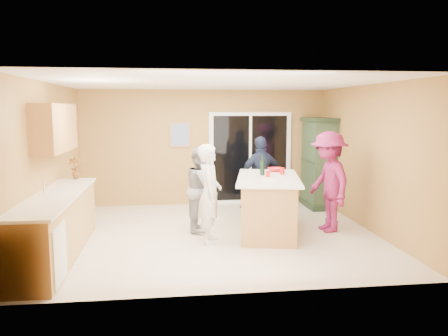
{
  "coord_description": "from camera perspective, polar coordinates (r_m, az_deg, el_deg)",
  "views": [
    {
      "loc": [
        -0.78,
        -7.37,
        2.16
      ],
      "look_at": [
        0.15,
        0.1,
        1.15
      ],
      "focal_mm": 35.0,
      "sensor_mm": 36.0,
      "label": 1
    }
  ],
  "objects": [
    {
      "name": "upper_cabinets",
      "position": [
        7.39,
        -21.23,
        4.92
      ],
      "size": [
        0.35,
        1.6,
        0.75
      ],
      "primitive_type": "cube",
      "color": "#B58846",
      "rests_on": "wall_left"
    },
    {
      "name": "wall_left",
      "position": [
        7.67,
        -21.93,
        0.65
      ],
      "size": [
        0.1,
        5.0,
        2.6
      ],
      "primitive_type": "cube",
      "color": "tan",
      "rests_on": "ground"
    },
    {
      "name": "tumbler_far",
      "position": [
        7.54,
        5.74,
        -0.79
      ],
      "size": [
        0.08,
        0.08,
        0.1
      ],
      "primitive_type": "cylinder",
      "rotation": [
        0.0,
        0.0,
        -0.17
      ],
      "color": "red",
      "rests_on": "kitchen_island"
    },
    {
      "name": "left_cabinet_run",
      "position": [
        6.75,
        -21.35,
        -7.46
      ],
      "size": [
        0.65,
        3.05,
        1.24
      ],
      "color": "#B58846",
      "rests_on": "floor"
    },
    {
      "name": "white_plate",
      "position": [
        7.23,
        6.11,
        -1.51
      ],
      "size": [
        0.29,
        0.29,
        0.02
      ],
      "primitive_type": "cylinder",
      "rotation": [
        0.0,
        0.0,
        -0.4
      ],
      "color": "white",
      "rests_on": "kitchen_island"
    },
    {
      "name": "green_hutch",
      "position": [
        9.9,
        12.25,
        0.54
      ],
      "size": [
        0.57,
        1.08,
        1.98
      ],
      "color": "#1E301F",
      "rests_on": "floor"
    },
    {
      "name": "tulip_vase",
      "position": [
        8.13,
        -18.89,
        0.05
      ],
      "size": [
        0.25,
        0.2,
        0.41
      ],
      "primitive_type": "imported",
      "rotation": [
        0.0,
        0.0,
        -0.29
      ],
      "color": "#B21D11",
      "rests_on": "left_cabinet_run"
    },
    {
      "name": "wall_right",
      "position": [
        8.21,
        18.41,
        1.24
      ],
      "size": [
        0.1,
        5.0,
        2.6
      ],
      "primitive_type": "cube",
      "color": "tan",
      "rests_on": "ground"
    },
    {
      "name": "woman_navy",
      "position": [
        8.79,
        4.89,
        -1.19
      ],
      "size": [
        1.02,
        0.59,
        1.63
      ],
      "primitive_type": "imported",
      "rotation": [
        0.0,
        0.0,
        3.35
      ],
      "color": "#182235",
      "rests_on": "floor"
    },
    {
      "name": "woman_magenta",
      "position": [
        7.94,
        13.48,
        -1.76
      ],
      "size": [
        0.79,
        1.22,
        1.78
      ],
      "primitive_type": "imported",
      "rotation": [
        0.0,
        0.0,
        -1.45
      ],
      "color": "maroon",
      "rests_on": "floor"
    },
    {
      "name": "ceiling",
      "position": [
        7.42,
        -1.07,
        11.04
      ],
      "size": [
        5.5,
        5.0,
        0.1
      ],
      "primitive_type": "cube",
      "color": "white",
      "rests_on": "wall_back"
    },
    {
      "name": "wine_bottle",
      "position": [
        7.73,
        5.04,
        0.08
      ],
      "size": [
        0.08,
        0.08,
        0.36
      ],
      "rotation": [
        0.0,
        0.0,
        0.14
      ],
      "color": "black",
      "rests_on": "kitchen_island"
    },
    {
      "name": "serving_bowl",
      "position": [
        8.22,
        6.7,
        -0.22
      ],
      "size": [
        0.32,
        0.32,
        0.07
      ],
      "primitive_type": "imported",
      "rotation": [
        0.0,
        0.0,
        -0.12
      ],
      "color": "red",
      "rests_on": "kitchen_island"
    },
    {
      "name": "kitchen_island",
      "position": [
        7.67,
        5.75,
        -5.09
      ],
      "size": [
        1.4,
        2.08,
        1.01
      ],
      "rotation": [
        0.0,
        0.0,
        -0.2
      ],
      "color": "#B58846",
      "rests_on": "floor"
    },
    {
      "name": "framed_picture",
      "position": [
        9.86,
        -5.77,
        4.36
      ],
      "size": [
        0.46,
        0.04,
        0.56
      ],
      "color": "#A57952",
      "rests_on": "wall_back"
    },
    {
      "name": "floor",
      "position": [
        7.72,
        -1.03,
        -8.61
      ],
      "size": [
        5.5,
        5.5,
        0.0
      ],
      "primitive_type": "plane",
      "color": "beige",
      "rests_on": "ground"
    },
    {
      "name": "wall_back",
      "position": [
        9.93,
        -2.57,
        2.68
      ],
      "size": [
        5.5,
        0.1,
        2.6
      ],
      "primitive_type": "cube",
      "color": "tan",
      "rests_on": "ground"
    },
    {
      "name": "wall_front",
      "position": [
        5.0,
        1.97,
        -2.27
      ],
      "size": [
        5.5,
        0.1,
        2.6
      ],
      "primitive_type": "cube",
      "color": "tan",
      "rests_on": "ground"
    },
    {
      "name": "sliding_door",
      "position": [
        10.06,
        3.43,
        1.3
      ],
      "size": [
        1.9,
        0.07,
        2.1
      ],
      "color": "white",
      "rests_on": "floor"
    },
    {
      "name": "woman_grey",
      "position": [
        7.8,
        -2.88,
        -2.75
      ],
      "size": [
        0.68,
        0.81,
        1.51
      ],
      "primitive_type": "imported",
      "rotation": [
        0.0,
        0.0,
        1.41
      ],
      "color": "#969799",
      "rests_on": "floor"
    },
    {
      "name": "tumbler_near",
      "position": [
        7.86,
        7.61,
        -0.4
      ],
      "size": [
        0.1,
        0.1,
        0.12
      ],
      "primitive_type": "cylinder",
      "rotation": [
        0.0,
        0.0,
        -0.14
      ],
      "color": "red",
      "rests_on": "kitchen_island"
    },
    {
      "name": "woman_white",
      "position": [
        7.08,
        -1.89,
        -3.39
      ],
      "size": [
        0.44,
        0.62,
        1.61
      ],
      "primitive_type": "imported",
      "rotation": [
        0.0,
        0.0,
        1.47
      ],
      "color": "silver",
      "rests_on": "floor"
    }
  ]
}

